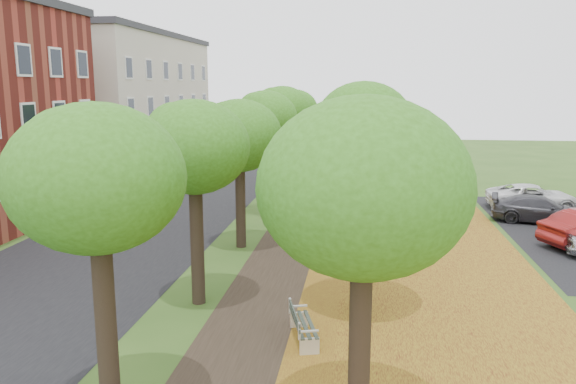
% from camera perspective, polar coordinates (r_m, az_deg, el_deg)
% --- Properties ---
extents(street_asphalt, '(8.00, 70.00, 0.01)m').
position_cam_1_polar(street_asphalt, '(27.23, -14.39, -3.21)').
color(street_asphalt, black).
rests_on(street_asphalt, ground).
extents(footpath, '(3.20, 70.00, 0.01)m').
position_cam_1_polar(footpath, '(25.43, 1.53, -3.85)').
color(footpath, black).
rests_on(footpath, ground).
extents(leaf_verge, '(7.50, 70.00, 0.01)m').
position_cam_1_polar(leaf_verge, '(25.42, 12.84, -4.13)').
color(leaf_verge, '#A0841D').
rests_on(leaf_verge, ground).
extents(tree_row_west, '(3.41, 33.41, 6.08)m').
position_cam_1_polar(tree_row_west, '(25.00, -3.47, 6.53)').
color(tree_row_west, black).
rests_on(tree_row_west, ground).
extents(tree_row_east, '(3.41, 33.41, 6.08)m').
position_cam_1_polar(tree_row_east, '(24.54, 7.67, 6.38)').
color(tree_row_east, black).
rests_on(tree_row_east, ground).
extents(building_cream, '(10.30, 20.30, 10.40)m').
position_cam_1_polar(building_cream, '(46.77, -17.39, 8.82)').
color(building_cream, beige).
rests_on(building_cream, ground).
extents(bench, '(0.95, 1.81, 0.82)m').
position_cam_1_polar(bench, '(14.70, 1.41, -13.33)').
color(bench, '#29332C').
rests_on(bench, ground).
extents(car_grey, '(4.63, 2.69, 1.26)m').
position_cam_1_polar(car_grey, '(29.20, 24.18, -1.63)').
color(car_grey, '#303035').
rests_on(car_grey, ground).
extents(car_white, '(4.78, 2.31, 1.31)m').
position_cam_1_polar(car_white, '(32.15, 23.68, -0.47)').
color(car_white, silver).
rests_on(car_white, ground).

